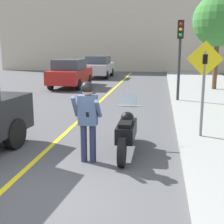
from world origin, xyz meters
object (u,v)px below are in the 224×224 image
object	(u,v)px
motorcycle	(127,132)
person_biker	(88,113)
crossing_sign	(204,80)
parked_car_red	(70,73)
parked_car_silver	(99,67)
street_tree	(219,21)
traffic_light	(180,45)

from	to	relation	value
motorcycle	person_biker	world-z (taller)	person_biker
crossing_sign	parked_car_red	size ratio (longest dim) A/B	0.59
motorcycle	parked_car_silver	size ratio (longest dim) A/B	0.56
motorcycle	parked_car_red	distance (m)	12.16
person_biker	street_tree	xyz separation A→B (m)	(4.43, 11.41, 2.67)
traffic_light	street_tree	size ratio (longest dim) A/B	0.68
parked_car_silver	crossing_sign	bearing A→B (deg)	-69.62
person_biker	parked_car_silver	xyz separation A→B (m)	(-3.32, 17.87, -0.23)
crossing_sign	parked_car_silver	world-z (taller)	crossing_sign
motorcycle	person_biker	distance (m)	1.21
person_biker	parked_car_silver	distance (m)	18.18
motorcycle	street_tree	distance (m)	11.74
motorcycle	parked_car_silver	xyz separation A→B (m)	(-4.08, 17.13, 0.35)
parked_car_red	street_tree	bearing A→B (deg)	-3.86
person_biker	parked_car_red	bearing A→B (deg)	108.03
crossing_sign	parked_car_red	world-z (taller)	crossing_sign
traffic_light	street_tree	bearing A→B (deg)	61.30
person_biker	parked_car_red	xyz separation A→B (m)	(-3.90, 11.97, -0.23)
street_tree	parked_car_silver	size ratio (longest dim) A/B	1.19
crossing_sign	parked_car_silver	xyz separation A→B (m)	(-5.92, 15.95, -0.77)
motorcycle	parked_car_red	world-z (taller)	parked_car_red
motorcycle	traffic_light	size ratio (longest dim) A/B	0.70
parked_car_red	parked_car_silver	distance (m)	5.93
person_biker	street_tree	distance (m)	12.52
crossing_sign	street_tree	distance (m)	9.88
motorcycle	parked_car_red	xyz separation A→B (m)	(-4.65, 11.22, 0.35)
person_biker	parked_car_red	world-z (taller)	person_biker
motorcycle	crossing_sign	size ratio (longest dim) A/B	0.95
traffic_light	parked_car_silver	xyz separation A→B (m)	(-5.60, 10.41, -1.65)
motorcycle	person_biker	size ratio (longest dim) A/B	1.33
motorcycle	crossing_sign	xyz separation A→B (m)	(1.85, 1.18, 1.13)
person_biker	street_tree	bearing A→B (deg)	68.77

